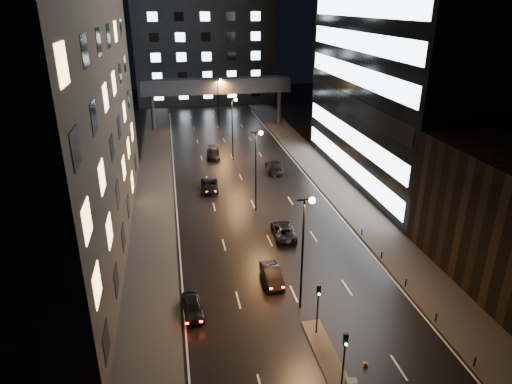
{
  "coord_description": "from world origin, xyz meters",
  "views": [
    {
      "loc": [
        -9.69,
        -22.72,
        23.95
      ],
      "look_at": [
        -0.67,
        24.38,
        4.0
      ],
      "focal_mm": 32.0,
      "sensor_mm": 36.0,
      "label": 1
    }
  ],
  "objects_px": {
    "car_away_c": "(210,186)",
    "car_away_d": "(213,153)",
    "car_toward_b": "(274,166)",
    "car_away_a": "(192,307)",
    "car_toward_a": "(283,230)",
    "car_away_b": "(272,275)"
  },
  "relations": [
    {
      "from": "car_away_a",
      "to": "car_toward_b",
      "type": "height_order",
      "value": "car_toward_b"
    },
    {
      "from": "car_away_b",
      "to": "car_toward_b",
      "type": "distance_m",
      "value": 30.05
    },
    {
      "from": "car_away_d",
      "to": "car_toward_a",
      "type": "relative_size",
      "value": 1.02
    },
    {
      "from": "car_away_c",
      "to": "car_toward_a",
      "type": "xyz_separation_m",
      "value": [
        6.78,
        -14.72,
        0.01
      ]
    },
    {
      "from": "car_away_a",
      "to": "car_toward_b",
      "type": "xyz_separation_m",
      "value": [
        14.45,
        32.58,
        0.14
      ]
    },
    {
      "from": "car_away_d",
      "to": "car_toward_b",
      "type": "bearing_deg",
      "value": -40.74
    },
    {
      "from": "car_away_a",
      "to": "car_away_d",
      "type": "height_order",
      "value": "car_away_d"
    },
    {
      "from": "car_away_c",
      "to": "car_away_d",
      "type": "distance_m",
      "value": 14.61
    },
    {
      "from": "car_away_a",
      "to": "car_toward_b",
      "type": "distance_m",
      "value": 35.64
    },
    {
      "from": "car_away_a",
      "to": "car_toward_b",
      "type": "bearing_deg",
      "value": 61.21
    },
    {
      "from": "car_away_b",
      "to": "car_toward_a",
      "type": "relative_size",
      "value": 0.86
    },
    {
      "from": "car_away_c",
      "to": "car_away_d",
      "type": "bearing_deg",
      "value": 86.09
    },
    {
      "from": "car_away_c",
      "to": "car_toward_b",
      "type": "xyz_separation_m",
      "value": [
        10.49,
        5.96,
        0.12
      ]
    },
    {
      "from": "car_toward_a",
      "to": "car_away_c",
      "type": "bearing_deg",
      "value": -61.54
    },
    {
      "from": "car_toward_a",
      "to": "car_toward_b",
      "type": "distance_m",
      "value": 21.01
    },
    {
      "from": "car_toward_a",
      "to": "car_toward_b",
      "type": "height_order",
      "value": "car_toward_b"
    },
    {
      "from": "car_away_a",
      "to": "car_away_c",
      "type": "height_order",
      "value": "car_away_c"
    },
    {
      "from": "car_toward_b",
      "to": "car_away_a",
      "type": "bearing_deg",
      "value": 69.64
    },
    {
      "from": "car_toward_b",
      "to": "car_away_d",
      "type": "bearing_deg",
      "value": -41.5
    },
    {
      "from": "car_away_b",
      "to": "car_away_c",
      "type": "relative_size",
      "value": 0.87
    },
    {
      "from": "car_away_a",
      "to": "car_away_c",
      "type": "relative_size",
      "value": 0.78
    },
    {
      "from": "car_away_d",
      "to": "car_toward_b",
      "type": "xyz_separation_m",
      "value": [
        8.49,
        -8.51,
        0.06
      ]
    }
  ]
}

